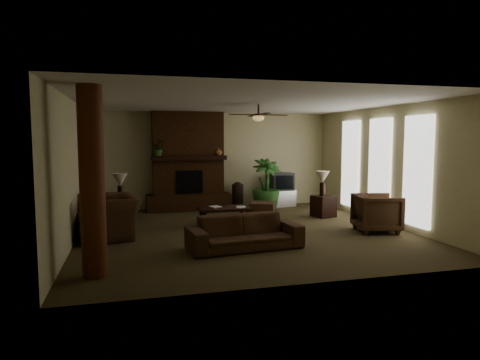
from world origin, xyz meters
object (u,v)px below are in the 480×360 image
object	(u,v)px
lamp_left	(120,182)
lamp_right	(323,179)
coffee_table	(224,210)
tv_stand	(280,198)
log_column	(92,182)
armchair_left	(107,210)
sofa	(245,227)
ottoman	(262,210)
floor_plant	(266,196)
armchair_right	(377,211)
side_table_left	(121,212)
floor_vase	(238,193)
side_table_right	(323,206)

from	to	relation	value
lamp_left	lamp_right	distance (m)	5.10
coffee_table	tv_stand	distance (m)	3.23
log_column	lamp_left	world-z (taller)	log_column
armchair_left	log_column	bearing A→B (deg)	-13.60
sofa	ottoman	world-z (taller)	sofa
floor_plant	armchair_left	bearing A→B (deg)	-151.59
armchair_right	tv_stand	size ratio (longest dim) A/B	1.07
coffee_table	lamp_right	distance (m)	2.82
armchair_left	lamp_left	xyz separation A→B (m)	(0.25, 1.58, 0.42)
side_table_left	ottoman	bearing A→B (deg)	-3.73
log_column	lamp_left	xyz separation A→B (m)	(0.30, 4.12, -0.40)
coffee_table	ottoman	bearing A→B (deg)	30.14
log_column	lamp_left	distance (m)	4.15
armchair_right	armchair_left	bearing A→B (deg)	92.89
log_column	floor_vase	distance (m)	6.68
ottoman	tv_stand	bearing A→B (deg)	56.62
sofa	armchair_right	size ratio (longest dim) A/B	2.31
coffee_table	side_table_right	xyz separation A→B (m)	(2.77, 0.43, -0.10)
ottoman	lamp_right	size ratio (longest dim) A/B	0.92
side_table_left	side_table_right	distance (m)	5.15
armchair_right	side_table_left	size ratio (longest dim) A/B	1.66
side_table_right	armchair_right	bearing A→B (deg)	-79.98
lamp_left	side_table_right	size ratio (longest dim) A/B	1.18
log_column	armchair_left	xyz separation A→B (m)	(0.05, 2.54, -0.82)
ottoman	floor_vase	size ratio (longest dim) A/B	0.78
log_column	side_table_right	xyz separation A→B (m)	(5.42, 3.59, -1.12)
sofa	side_table_left	xyz separation A→B (m)	(-2.27, 3.09, -0.14)
lamp_right	floor_vase	bearing A→B (deg)	131.78
armchair_right	lamp_left	world-z (taller)	lamp_left
armchair_right	side_table_left	xyz separation A→B (m)	(-5.47, 2.42, -0.18)
log_column	coffee_table	size ratio (longest dim) A/B	2.33
side_table_right	lamp_right	distance (m)	0.73
floor_plant	floor_vase	bearing A→B (deg)	130.37
sofa	tv_stand	distance (m)	5.07
log_column	coffee_table	bearing A→B (deg)	50.03
armchair_left	side_table_right	xyz separation A→B (m)	(5.36, 1.05, -0.31)
lamp_left	tv_stand	bearing A→B (deg)	16.43
lamp_left	side_table_left	bearing A→B (deg)	-99.70
floor_vase	lamp_left	bearing A→B (deg)	-156.55
armchair_left	ottoman	distance (m)	4.00
ottoman	floor_plant	size ratio (longest dim) A/B	0.41
armchair_left	lamp_left	bearing A→B (deg)	158.75
armchair_left	side_table_left	xyz separation A→B (m)	(0.24, 1.53, -0.31)
lamp_right	coffee_table	bearing A→B (deg)	-171.49
floor_plant	ottoman	bearing A→B (deg)	-113.17
coffee_table	lamp_right	size ratio (longest dim) A/B	1.85
tv_stand	coffee_table	bearing A→B (deg)	-146.66
side_table_left	lamp_right	xyz separation A→B (m)	(5.08, -0.50, 0.73)
ottoman	side_table_right	xyz separation A→B (m)	(1.59, -0.25, 0.08)
armchair_left	armchair_right	world-z (taller)	armchair_left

